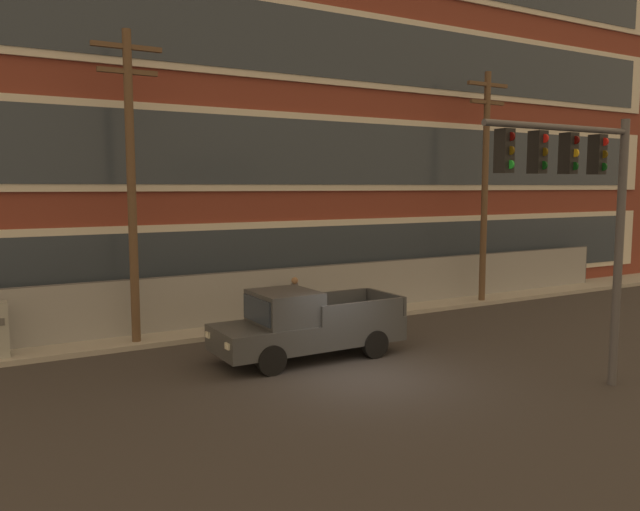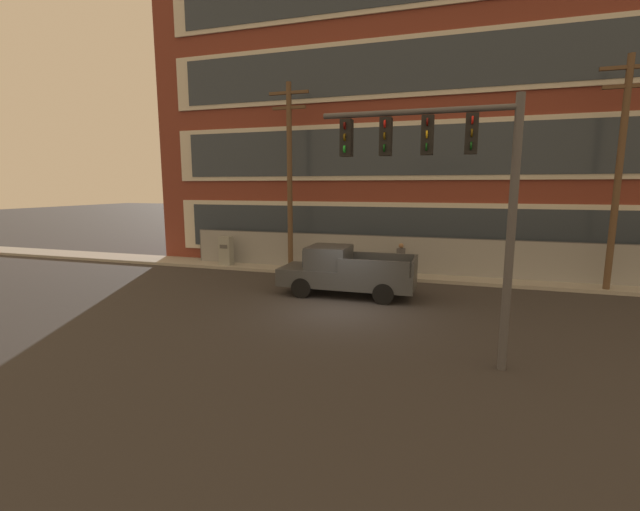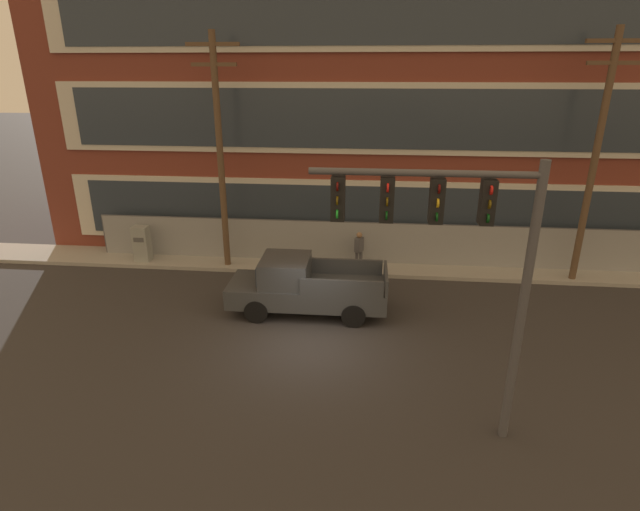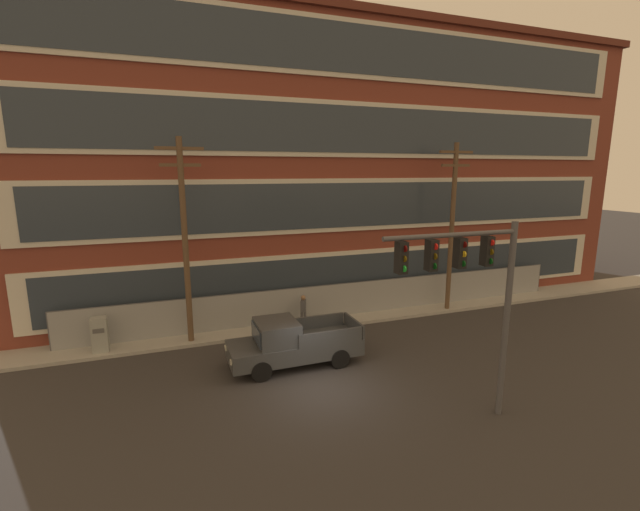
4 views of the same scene
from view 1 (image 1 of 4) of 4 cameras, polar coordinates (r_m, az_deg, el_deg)
ground_plane at (r=16.18m, az=4.12°, el=-11.12°), size 160.00×160.00×0.00m
sidewalk_building_side at (r=21.83m, az=-5.79°, el=-6.32°), size 80.00×2.12×0.16m
brick_mill_building at (r=29.14m, az=-1.02°, el=12.71°), size 37.34×10.26×16.16m
chain_link_fence at (r=23.66m, az=2.32°, el=-3.05°), size 27.89×0.06×1.96m
traffic_signal_mast at (r=15.30m, az=22.71°, el=5.50°), size 4.62×0.43×6.42m
pickup_truck_dark_grey at (r=17.66m, az=-1.40°, el=-6.45°), size 5.50×2.14×1.99m
utility_pole_near_corner at (r=19.40m, az=-16.88°, el=6.76°), size 2.03×0.26×9.37m
utility_pole_midblock at (r=26.39m, az=14.85°, el=6.69°), size 2.07×0.26×9.41m
pedestrian_near_cabinet at (r=21.96m, az=-2.32°, el=-3.84°), size 0.40×0.47×1.69m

